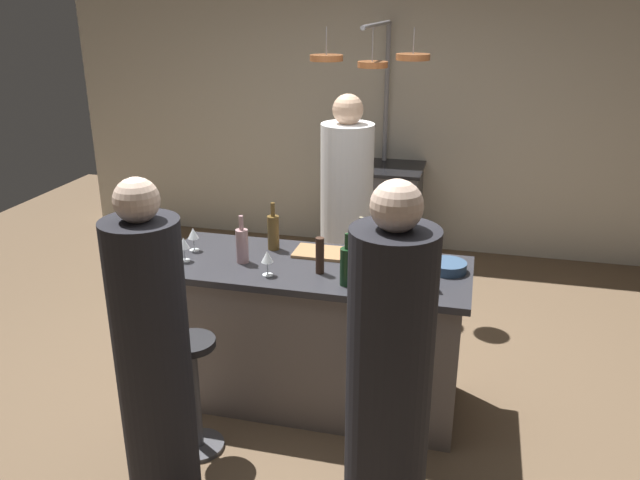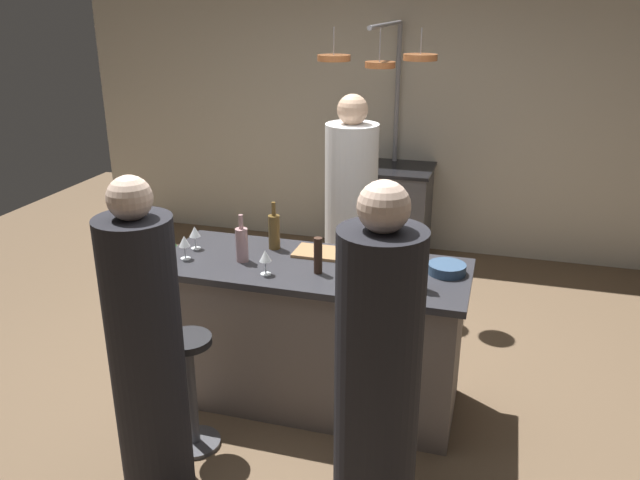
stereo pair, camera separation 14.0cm
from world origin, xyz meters
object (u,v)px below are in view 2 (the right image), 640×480
(wine_bottle_white, at_px, (359,250))
(wine_bottle_red, at_px, (344,266))
(potted_plant, at_px, (161,264))
(cutting_board, at_px, (322,253))
(wine_glass_near_right_guest, at_px, (195,233))
(mixing_bowl_wooden, at_px, (384,257))
(bar_stool_right, at_px, (385,421))
(wine_bottle_amber, at_px, (274,231))
(bar_stool_left, at_px, (191,387))
(mixing_bowl_blue, at_px, (447,269))
(wine_glass_near_left_guest, at_px, (184,242))
(wine_bottle_rose, at_px, (242,244))
(guest_left, at_px, (147,358))
(stove_range, at_px, (388,212))
(wine_bottle_dark, at_px, (420,270))
(wine_glass_by_chef, at_px, (265,257))
(guest_right, at_px, (377,391))
(pepper_mill, at_px, (318,256))
(chef, at_px, (350,226))

(wine_bottle_white, height_order, wine_bottle_red, wine_bottle_white)
(potted_plant, relative_size, cutting_board, 1.62)
(wine_glass_near_right_guest, xyz_separation_m, mixing_bowl_wooden, (1.15, 0.11, -0.07))
(bar_stool_right, distance_m, wine_bottle_amber, 1.34)
(bar_stool_left, bearing_deg, mixing_bowl_blue, 29.60)
(bar_stool_left, relative_size, wine_glass_near_left_guest, 4.66)
(bar_stool_left, distance_m, wine_bottle_rose, 0.85)
(wine_bottle_amber, bearing_deg, wine_glass_near_left_guest, -145.06)
(wine_bottle_white, bearing_deg, potted_plant, 151.81)
(bar_stool_left, distance_m, wine_bottle_white, 1.19)
(wine_bottle_amber, xyz_separation_m, mixing_bowl_blue, (1.06, -0.09, -0.09))
(wine_bottle_rose, bearing_deg, wine_glass_near_right_guest, 164.28)
(potted_plant, height_order, wine_bottle_rose, wine_bottle_rose)
(guest_left, bearing_deg, stove_range, 81.46)
(wine_bottle_dark, distance_m, wine_glass_by_chef, 0.85)
(wine_bottle_dark, xyz_separation_m, wine_glass_by_chef, (-0.85, -0.06, -0.00))
(guest_right, height_order, wine_glass_near_left_guest, guest_right)
(bar_stool_left, bearing_deg, wine_bottle_red, 28.37)
(mixing_bowl_blue, bearing_deg, wine_bottle_dark, -116.50)
(pepper_mill, distance_m, wine_bottle_red, 0.21)
(guest_right, xyz_separation_m, bar_stool_left, (-1.09, 0.37, -0.42))
(bar_stool_left, height_order, wine_bottle_amber, wine_bottle_amber)
(guest_left, distance_m, wine_bottle_dark, 1.44)
(bar_stool_right, distance_m, mixing_bowl_blue, 0.92)
(bar_stool_right, xyz_separation_m, guest_right, (0.02, -0.37, 0.42))
(potted_plant, height_order, wine_bottle_dark, wine_bottle_dark)
(bar_stool_right, relative_size, wine_glass_by_chef, 4.66)
(wine_bottle_white, height_order, wine_glass_near_right_guest, wine_bottle_white)
(bar_stool_left, bearing_deg, cutting_board, 57.73)
(wine_glass_by_chef, bearing_deg, wine_bottle_dark, 3.74)
(cutting_board, xyz_separation_m, wine_glass_by_chef, (-0.21, -0.38, 0.10))
(pepper_mill, bearing_deg, guest_left, -123.30)
(guest_right, relative_size, pepper_mill, 8.15)
(potted_plant, bearing_deg, wine_glass_near_left_guest, -52.74)
(chef, height_order, bar_stool_left, chef)
(guest_right, bearing_deg, bar_stool_left, 161.16)
(wine_bottle_dark, bearing_deg, guest_left, -144.15)
(guest_right, bearing_deg, mixing_bowl_blue, 80.95)
(chef, bearing_deg, mixing_bowl_wooden, -63.77)
(wine_glass_near_left_guest, bearing_deg, guest_right, -33.04)
(stove_range, relative_size, bar_stool_left, 1.31)
(guest_right, height_order, wine_glass_by_chef, guest_right)
(wine_bottle_white, bearing_deg, guest_left, -128.44)
(guest_right, xyz_separation_m, wine_glass_near_right_guest, (-1.35, 1.03, 0.21))
(wine_bottle_red, relative_size, wine_glass_near_left_guest, 2.01)
(potted_plant, relative_size, wine_glass_by_chef, 3.56)
(guest_right, bearing_deg, wine_glass_near_right_guest, 142.55)
(wine_glass_near_right_guest, height_order, mixing_bowl_wooden, wine_glass_near_right_guest)
(guest_left, xyz_separation_m, wine_bottle_amber, (0.21, 1.17, 0.25))
(stove_range, distance_m, wine_glass_near_left_guest, 2.74)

